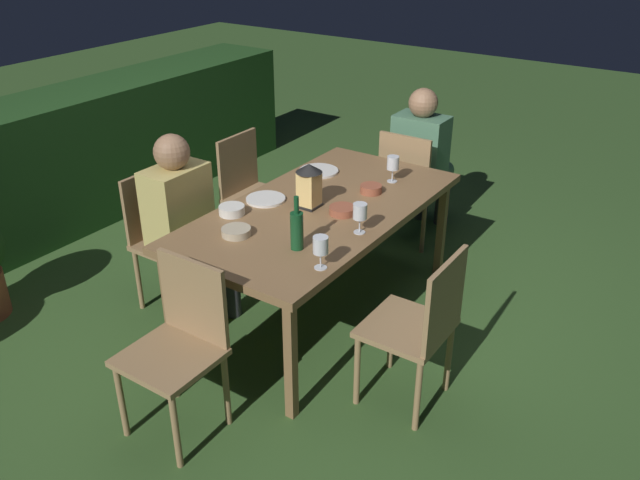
% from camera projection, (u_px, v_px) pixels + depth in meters
% --- Properties ---
extents(ground_plane, '(16.00, 16.00, 0.00)m').
position_uv_depth(ground_plane, '(320.00, 311.00, 4.17)').
color(ground_plane, '#385B28').
extents(dining_table, '(1.86, 0.96, 0.73)m').
position_uv_depth(dining_table, '(320.00, 215.00, 3.85)').
color(dining_table, olive).
rests_on(dining_table, ground).
extents(chair_side_right_b, '(0.42, 0.40, 0.87)m').
position_uv_depth(chair_side_right_b, '(252.00, 189.00, 4.69)').
color(chair_side_right_b, '#9E7A51').
rests_on(chair_side_right_b, ground).
extents(chair_head_near, '(0.40, 0.42, 0.87)m').
position_uv_depth(chair_head_near, '(180.00, 341.00, 3.08)').
color(chair_head_near, '#9E7A51').
rests_on(chair_head_near, ground).
extents(chair_side_right_a, '(0.42, 0.40, 0.87)m').
position_uv_depth(chair_side_right_a, '(166.00, 233.00, 4.07)').
color(chair_side_right_a, '#9E7A51').
rests_on(chair_side_right_a, ground).
extents(person_in_mustard, '(0.38, 0.47, 1.15)m').
position_uv_depth(person_in_mustard, '(186.00, 219.00, 3.90)').
color(person_in_mustard, tan).
rests_on(person_in_mustard, ground).
extents(chair_side_left_a, '(0.42, 0.40, 0.87)m').
position_uv_depth(chair_side_left_a, '(420.00, 324.00, 3.20)').
color(chair_side_left_a, '#9E7A51').
rests_on(chair_side_left_a, ground).
extents(chair_head_far, '(0.40, 0.42, 0.87)m').
position_uv_depth(chair_head_far, '(410.00, 182.00, 4.81)').
color(chair_head_far, '#9E7A51').
rests_on(chair_head_far, ground).
extents(person_in_green, '(0.48, 0.38, 1.15)m').
position_uv_depth(person_in_green, '(423.00, 155.00, 4.89)').
color(person_in_green, '#4C7A5B').
rests_on(person_in_green, ground).
extents(lantern_centerpiece, '(0.15, 0.15, 0.27)m').
position_uv_depth(lantern_centerpiece, '(309.00, 183.00, 3.76)').
color(lantern_centerpiece, black).
rests_on(lantern_centerpiece, dining_table).
extents(green_bottle_on_table, '(0.07, 0.07, 0.29)m').
position_uv_depth(green_bottle_on_table, '(297.00, 229.00, 3.32)').
color(green_bottle_on_table, '#144723').
rests_on(green_bottle_on_table, dining_table).
extents(wine_glass_a, '(0.08, 0.08, 0.17)m').
position_uv_depth(wine_glass_a, '(321.00, 247.00, 3.14)').
color(wine_glass_a, silver).
rests_on(wine_glass_a, dining_table).
extents(wine_glass_b, '(0.08, 0.08, 0.17)m').
position_uv_depth(wine_glass_b, '(393.00, 164.00, 4.12)').
color(wine_glass_b, silver).
rests_on(wine_glass_b, dining_table).
extents(wine_glass_c, '(0.08, 0.08, 0.17)m').
position_uv_depth(wine_glass_c, '(360.00, 213.00, 3.48)').
color(wine_glass_c, silver).
rests_on(wine_glass_c, dining_table).
extents(plate_a, '(0.24, 0.24, 0.01)m').
position_uv_depth(plate_a, '(266.00, 199.00, 3.91)').
color(plate_a, white).
rests_on(plate_a, dining_table).
extents(plate_b, '(0.26, 0.26, 0.01)m').
position_uv_depth(plate_b, '(319.00, 171.00, 4.31)').
color(plate_b, white).
rests_on(plate_b, dining_table).
extents(bowl_olives, '(0.13, 0.13, 0.05)m').
position_uv_depth(bowl_olives, '(371.00, 189.00, 4.00)').
color(bowl_olives, '#9E5138').
rests_on(bowl_olives, dining_table).
extents(bowl_bread, '(0.15, 0.15, 0.04)m').
position_uv_depth(bowl_bread, '(342.00, 210.00, 3.74)').
color(bowl_bread, '#9E5138').
rests_on(bowl_bread, dining_table).
extents(bowl_salad, '(0.15, 0.15, 0.05)m').
position_uv_depth(bowl_salad, '(232.00, 210.00, 3.73)').
color(bowl_salad, silver).
rests_on(bowl_salad, dining_table).
extents(bowl_dip, '(0.16, 0.16, 0.04)m').
position_uv_depth(bowl_dip, '(236.00, 231.00, 3.50)').
color(bowl_dip, '#BCAD8E').
rests_on(bowl_dip, dining_table).
extents(hedge_backdrop, '(4.56, 0.65, 1.02)m').
position_uv_depth(hedge_backdrop, '(64.00, 161.00, 5.13)').
color(hedge_backdrop, '#234C1E').
rests_on(hedge_backdrop, ground).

